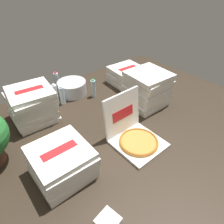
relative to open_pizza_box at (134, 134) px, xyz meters
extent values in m
cube|color=#2D2319|center=(0.02, 0.23, -0.09)|extent=(3.20, 2.40, 0.02)
cube|color=white|center=(0.00, -0.06, -0.07)|extent=(0.41, 0.41, 0.02)
cylinder|color=#C6893D|center=(0.00, -0.06, -0.05)|extent=(0.36, 0.36, 0.02)
torus|color=#A96324|center=(0.00, -0.06, -0.04)|extent=(0.35, 0.35, 0.02)
cube|color=white|center=(0.00, 0.17, 0.15)|extent=(0.41, 0.07, 0.41)
cube|color=red|center=(0.00, 0.15, 0.15)|extent=(0.24, 0.01, 0.10)
cube|color=white|center=(-0.55, 0.91, -0.06)|extent=(0.44, 0.44, 0.04)
cube|color=red|center=(-0.55, 0.91, -0.04)|extent=(0.27, 0.09, 0.00)
cube|color=white|center=(-0.57, 0.91, -0.02)|extent=(0.43, 0.43, 0.04)
cube|color=white|center=(-0.56, 0.91, 0.03)|extent=(0.45, 0.45, 0.04)
cube|color=red|center=(-0.56, 0.91, 0.05)|extent=(0.27, 0.10, 0.00)
cube|color=white|center=(-0.56, 0.91, 0.07)|extent=(0.46, 0.46, 0.04)
cube|color=red|center=(-0.56, 0.91, 0.10)|extent=(0.27, 0.11, 0.00)
cube|color=white|center=(-0.55, 0.91, 0.12)|extent=(0.45, 0.45, 0.04)
cube|color=red|center=(-0.55, 0.91, 0.14)|extent=(0.27, 0.10, 0.00)
cube|color=white|center=(-0.56, 0.90, 0.16)|extent=(0.44, 0.44, 0.04)
cube|color=red|center=(-0.56, 0.90, 0.19)|extent=(0.27, 0.10, 0.00)
cube|color=white|center=(-0.56, 0.89, 0.21)|extent=(0.42, 0.42, 0.04)
cube|color=white|center=(-0.55, 0.90, 0.25)|extent=(0.46, 0.46, 0.04)
cube|color=red|center=(-0.55, 0.90, 0.27)|extent=(0.27, 0.11, 0.00)
cube|color=white|center=(0.54, 0.36, -0.06)|extent=(0.42, 0.42, 0.04)
cube|color=white|center=(0.54, 0.36, -0.02)|extent=(0.45, 0.45, 0.04)
cube|color=white|center=(0.55, 0.35, 0.03)|extent=(0.43, 0.43, 0.04)
cube|color=white|center=(0.54, 0.35, 0.07)|extent=(0.43, 0.43, 0.04)
cube|color=red|center=(0.54, 0.35, 0.10)|extent=(0.27, 0.09, 0.00)
cube|color=white|center=(0.54, 0.35, 0.12)|extent=(0.43, 0.43, 0.04)
cube|color=white|center=(0.55, 0.35, 0.16)|extent=(0.43, 0.43, 0.04)
cube|color=red|center=(0.55, 0.35, 0.19)|extent=(0.27, 0.09, 0.00)
cube|color=white|center=(0.55, 0.34, 0.21)|extent=(0.42, 0.42, 0.04)
cube|color=red|center=(0.55, 0.34, 0.23)|extent=(0.27, 0.08, 0.00)
cube|color=white|center=(0.55, 0.34, 0.25)|extent=(0.41, 0.41, 0.04)
cube|color=red|center=(0.55, 0.34, 0.27)|extent=(0.27, 0.07, 0.00)
cube|color=white|center=(0.54, 0.34, 0.29)|extent=(0.44, 0.44, 0.04)
cube|color=white|center=(-0.68, 0.10, -0.06)|extent=(0.41, 0.41, 0.04)
cube|color=white|center=(-0.68, 0.09, -0.02)|extent=(0.41, 0.41, 0.04)
cube|color=white|center=(-0.68, 0.09, 0.03)|extent=(0.43, 0.43, 0.04)
cube|color=white|center=(-0.67, 0.09, 0.07)|extent=(0.43, 0.43, 0.04)
cube|color=red|center=(-0.67, 0.09, 0.10)|extent=(0.27, 0.09, 0.00)
cube|color=white|center=(-0.67, 0.08, 0.12)|extent=(0.43, 0.43, 0.04)
cube|color=red|center=(-0.67, 0.08, 0.14)|extent=(0.27, 0.09, 0.00)
cube|color=white|center=(-0.68, 0.10, 0.16)|extent=(0.42, 0.42, 0.04)
cube|color=red|center=(-0.68, 0.10, 0.19)|extent=(0.27, 0.08, 0.00)
cube|color=white|center=(0.73, 0.86, -0.06)|extent=(0.43, 0.43, 0.04)
cube|color=red|center=(0.73, 0.86, -0.04)|extent=(0.27, 0.09, 0.00)
cube|color=white|center=(0.73, 0.85, -0.02)|extent=(0.41, 0.41, 0.04)
cube|color=white|center=(0.72, 0.85, 0.03)|extent=(0.41, 0.41, 0.04)
cube|color=white|center=(0.74, 0.86, 0.07)|extent=(0.44, 0.44, 0.04)
cube|color=red|center=(0.74, 0.86, 0.10)|extent=(0.27, 0.10, 0.00)
cube|color=white|center=(0.72, 0.85, 0.12)|extent=(0.44, 0.44, 0.04)
cube|color=red|center=(0.72, 0.85, 0.14)|extent=(0.27, 0.09, 0.00)
cylinder|color=#B7BABF|center=(0.02, 1.09, 0.00)|extent=(0.35, 0.35, 0.16)
cylinder|color=silver|center=(0.18, 0.87, 0.03)|extent=(0.06, 0.06, 0.21)
cylinder|color=#239951|center=(0.18, 0.87, 0.14)|extent=(0.03, 0.03, 0.02)
cylinder|color=silver|center=(-0.06, 1.33, 0.03)|extent=(0.06, 0.06, 0.21)
cylinder|color=red|center=(-0.06, 1.33, 0.14)|extent=(0.03, 0.03, 0.02)
cylinder|color=silver|center=(-0.19, 0.97, 0.03)|extent=(0.06, 0.06, 0.21)
cylinder|color=white|center=(-0.19, 0.97, 0.14)|extent=(0.03, 0.03, 0.02)
cylinder|color=white|center=(-0.22, 1.07, 0.03)|extent=(0.06, 0.06, 0.21)
cylinder|color=white|center=(-0.22, 1.07, 0.14)|extent=(0.03, 0.03, 0.02)
cube|color=white|center=(-0.66, -0.43, -0.05)|extent=(0.15, 0.15, 0.06)
camera|label=1|loc=(-1.04, -0.92, 1.28)|focal=32.86mm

